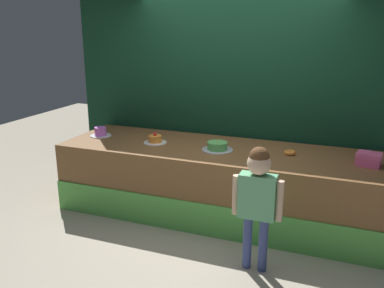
# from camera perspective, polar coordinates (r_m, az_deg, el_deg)

# --- Properties ---
(ground_plane) EXTENTS (12.00, 12.00, 0.00)m
(ground_plane) POSITION_cam_1_polar(r_m,az_deg,el_deg) (4.51, 1.42, -12.53)
(ground_plane) COLOR #ADA38E
(stage_platform) EXTENTS (3.72, 1.14, 0.81)m
(stage_platform) POSITION_cam_1_polar(r_m,az_deg,el_deg) (4.82, 3.69, -5.31)
(stage_platform) COLOR brown
(stage_platform) RESTS_ON ground_plane
(curtain_backdrop) EXTENTS (4.41, 0.08, 2.62)m
(curtain_backdrop) POSITION_cam_1_polar(r_m,az_deg,el_deg) (5.19, 6.10, 6.58)
(curtain_backdrop) COLOR #113823
(curtain_backdrop) RESTS_ON ground_plane
(child_figure) EXTENTS (0.45, 0.21, 1.18)m
(child_figure) POSITION_cam_1_polar(r_m,az_deg,el_deg) (3.65, 9.15, -6.71)
(child_figure) COLOR #3F4C8C
(child_figure) RESTS_ON ground_plane
(pink_box) EXTENTS (0.26, 0.22, 0.13)m
(pink_box) POSITION_cam_1_polar(r_m,az_deg,el_deg) (4.46, 23.46, -1.97)
(pink_box) COLOR pink
(pink_box) RESTS_ON stage_platform
(donut) EXTENTS (0.12, 0.12, 0.04)m
(donut) POSITION_cam_1_polar(r_m,az_deg,el_deg) (4.59, 13.51, -1.17)
(donut) COLOR orange
(donut) RESTS_ON stage_platform
(cake_left) EXTENTS (0.27, 0.27, 0.12)m
(cake_left) POSITION_cam_1_polar(r_m,az_deg,el_deg) (5.33, -12.66, 1.61)
(cake_left) COLOR silver
(cake_left) RESTS_ON stage_platform
(cake_center) EXTENTS (0.28, 0.28, 0.13)m
(cake_center) POSITION_cam_1_polar(r_m,az_deg,el_deg) (4.92, -5.18, 0.61)
(cake_center) COLOR white
(cake_center) RESTS_ON stage_platform
(cake_right) EXTENTS (0.35, 0.35, 0.14)m
(cake_right) POSITION_cam_1_polar(r_m,az_deg,el_deg) (4.62, 3.57, -0.35)
(cake_right) COLOR silver
(cake_right) RESTS_ON stage_platform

